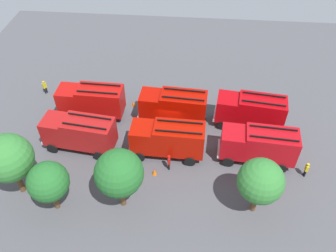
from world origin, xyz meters
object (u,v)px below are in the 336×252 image
object	(u,v)px
tree_2	(48,182)
fire_truck_3	(259,144)
fire_truck_4	(168,138)
firefighter_0	(45,87)
fire_truck_1	(174,106)
firefighter_1	(169,162)
traffic_cone_0	(134,104)
fire_truck_0	(251,110)
tree_1	(119,173)
tree_3	(8,158)
fire_truck_2	(91,100)
tree_0	(261,181)
firefighter_2	(306,169)
fire_truck_5	(79,132)
traffic_cone_2	(154,172)
traffic_cone_1	(271,145)

from	to	relation	value
tree_2	fire_truck_3	bearing A→B (deg)	-158.27
fire_truck_4	firefighter_0	world-z (taller)	fire_truck_4
fire_truck_1	firefighter_1	size ratio (longest dim) A/B	4.14
traffic_cone_0	fire_truck_0	bearing A→B (deg)	170.63
tree_1	tree_3	size ratio (longest dim) A/B	0.96
fire_truck_2	tree_0	size ratio (longest dim) A/B	1.25
firefighter_1	firefighter_2	distance (m)	12.73
tree_1	tree_3	bearing A→B (deg)	-3.85
fire_truck_0	fire_truck_5	world-z (taller)	same
tree_2	tree_3	bearing A→B (deg)	-21.85
firefighter_1	traffic_cone_2	xyz separation A→B (m)	(1.31, 0.78, -0.69)
tree_0	firefighter_1	bearing A→B (deg)	-27.04
fire_truck_0	fire_truck_4	xyz separation A→B (m)	(8.24, 4.92, 0.00)
fire_truck_0	fire_truck_1	xyz separation A→B (m)	(8.08, 0.02, 0.00)
fire_truck_2	tree_2	world-z (taller)	tree_2
fire_truck_3	tree_0	size ratio (longest dim) A/B	1.27
fire_truck_3	traffic_cone_2	size ratio (longest dim) A/B	11.77
traffic_cone_2	tree_2	bearing A→B (deg)	28.64
firefighter_2	tree_0	size ratio (longest dim) A/B	0.28
fire_truck_1	firefighter_1	bearing A→B (deg)	94.74
fire_truck_5	fire_truck_0	bearing A→B (deg)	-157.32
tree_0	traffic_cone_0	xyz separation A→B (m)	(12.42, -12.81, -3.60)
fire_truck_4	fire_truck_5	world-z (taller)	same
fire_truck_4	fire_truck_5	bearing A→B (deg)	1.08
fire_truck_1	fire_truck_4	world-z (taller)	same
fire_truck_5	tree_2	xyz separation A→B (m)	(0.31, 7.13, 1.37)
traffic_cone_0	traffic_cone_2	xyz separation A→B (m)	(-3.55, 9.73, 0.01)
tree_0	tree_1	distance (m)	11.19
firefighter_0	tree_0	xyz separation A→B (m)	(-23.26, 14.25, 2.97)
fire_truck_3	firefighter_2	world-z (taller)	fire_truck_3
fire_truck_4	firefighter_2	bearing A→B (deg)	174.73
fire_truck_4	firefighter_0	size ratio (longest dim) A/B	4.34
firefighter_0	tree_1	world-z (taller)	tree_1
firefighter_2	tree_3	bearing A→B (deg)	-166.83
fire_truck_4	fire_truck_0	bearing A→B (deg)	-147.41
tree_2	tree_3	world-z (taller)	tree_3
traffic_cone_0	traffic_cone_1	world-z (taller)	traffic_cone_1
firefighter_1	tree_2	size ratio (longest dim) A/B	0.34
fire_truck_1	traffic_cone_2	bearing A→B (deg)	84.83
tree_2	traffic_cone_0	world-z (taller)	tree_2
traffic_cone_2	fire_truck_5	bearing A→B (deg)	-20.12
firefighter_1	traffic_cone_0	bearing A→B (deg)	107.48
tree_2	traffic_cone_0	xyz separation A→B (m)	(-4.39, -14.06, -3.23)
firefighter_2	tree_2	xyz separation A→B (m)	(21.97, 5.42, 2.63)
fire_truck_0	tree_0	size ratio (longest dim) A/B	1.28
fire_truck_4	tree_3	size ratio (longest dim) A/B	1.13
traffic_cone_0	fire_truck_5	bearing A→B (deg)	59.51
fire_truck_0	traffic_cone_1	distance (m)	4.15
tree_1	traffic_cone_1	distance (m)	16.33
traffic_cone_2	tree_1	bearing A→B (deg)	56.50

